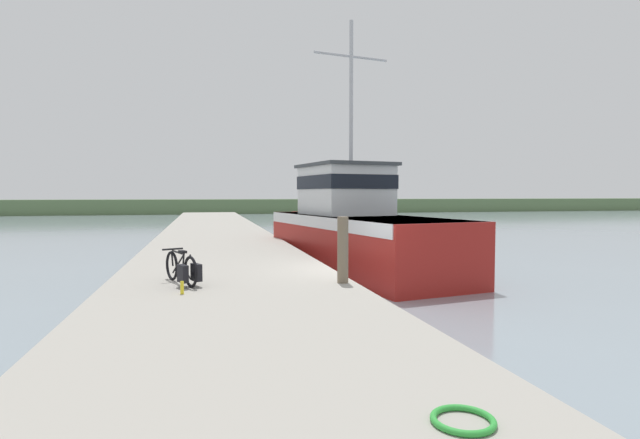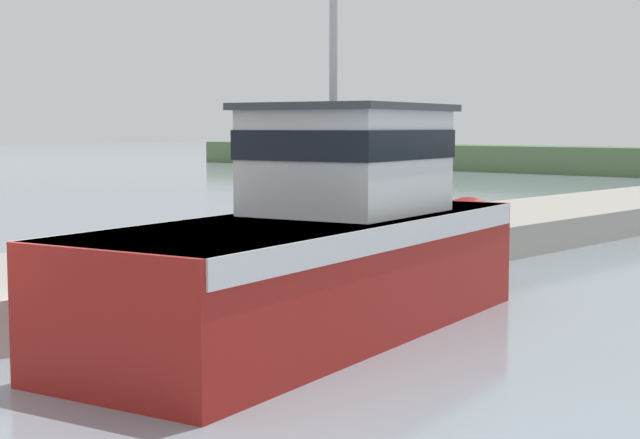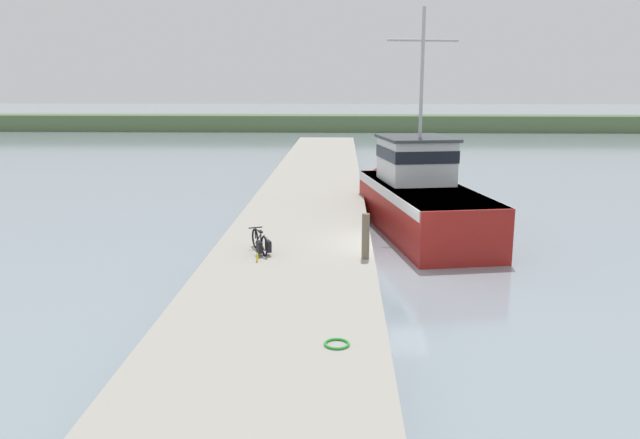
% 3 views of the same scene
% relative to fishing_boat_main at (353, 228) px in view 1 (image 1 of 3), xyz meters
% --- Properties ---
extents(ground_plane, '(320.00, 320.00, 0.00)m').
position_rel_fishing_boat_main_xyz_m(ground_plane, '(-1.54, -5.58, -1.47)').
color(ground_plane, '#84939E').
extents(dock_pier, '(5.09, 80.00, 0.87)m').
position_rel_fishing_boat_main_xyz_m(dock_pier, '(-4.72, -5.58, -1.04)').
color(dock_pier, '#A39E93').
rests_on(dock_pier, ground_plane).
extents(far_shoreline, '(180.00, 5.00, 1.99)m').
position_rel_fishing_boat_main_xyz_m(far_shoreline, '(28.46, 53.94, -0.48)').
color(far_shoreline, '#567047').
rests_on(far_shoreline, ground_plane).
extents(fishing_boat_main, '(4.93, 11.75, 8.93)m').
position_rel_fishing_boat_main_xyz_m(fishing_boat_main, '(0.00, 0.00, 0.00)').
color(fishing_boat_main, maroon).
rests_on(fishing_boat_main, ground_plane).
extents(bicycle_touring, '(0.82, 1.54, 0.70)m').
position_rel_fishing_boat_main_xyz_m(bicycle_touring, '(-5.66, -6.90, -0.28)').
color(bicycle_touring, black).
rests_on(bicycle_touring, dock_pier).
extents(mooring_post, '(0.23, 0.23, 1.37)m').
position_rel_fishing_boat_main_xyz_m(mooring_post, '(-2.46, -7.40, 0.09)').
color(mooring_post, '#756651').
rests_on(mooring_post, dock_pier).
extents(hose_coil, '(0.52, 0.52, 0.05)m').
position_rel_fishing_boat_main_xyz_m(hose_coil, '(-3.24, -13.74, -0.57)').
color(hose_coil, green).
rests_on(hose_coil, dock_pier).
extents(water_bottle_by_bike, '(0.06, 0.06, 0.21)m').
position_rel_fishing_boat_main_xyz_m(water_bottle_by_bike, '(-5.64, -5.64, -0.49)').
color(water_bottle_by_bike, silver).
rests_on(water_bottle_by_bike, dock_pier).
extents(water_bottle_on_curb, '(0.07, 0.07, 0.24)m').
position_rel_fishing_boat_main_xyz_m(water_bottle_on_curb, '(-5.66, -7.87, -0.48)').
color(water_bottle_on_curb, yellow).
rests_on(water_bottle_on_curb, dock_pier).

